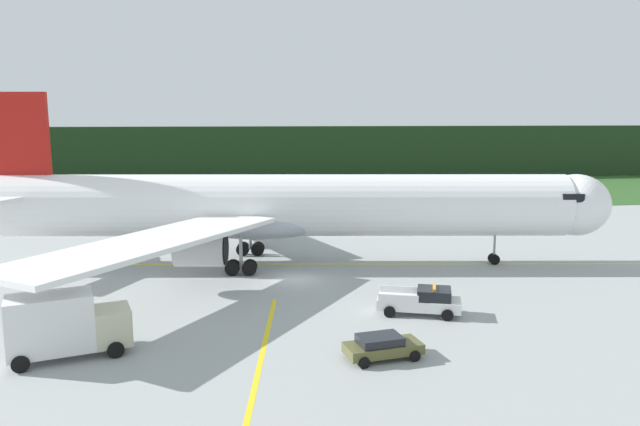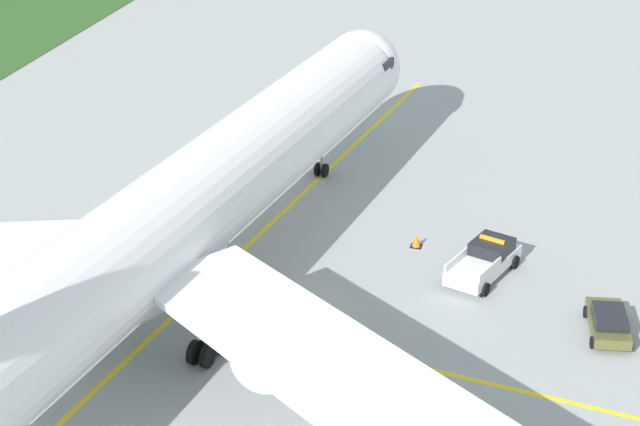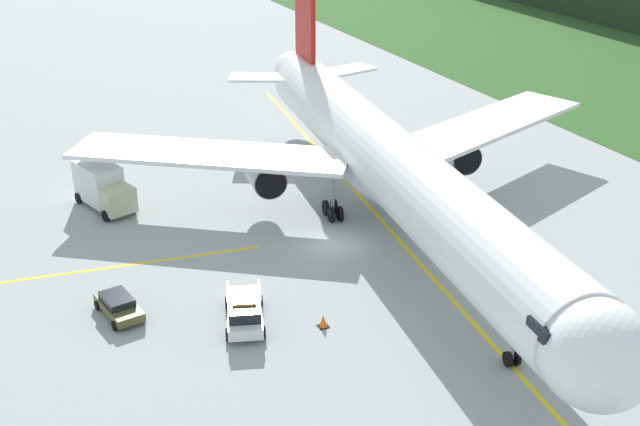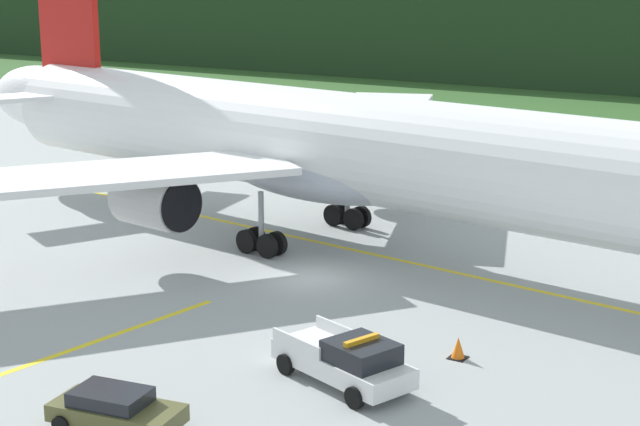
# 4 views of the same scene
# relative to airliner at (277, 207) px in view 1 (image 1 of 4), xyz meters

# --- Properties ---
(ground) EXTENTS (320.00, 320.00, 0.00)m
(ground) POSITION_rel_airliner_xyz_m (0.96, -5.15, -5.13)
(ground) COLOR #979C9B
(grass_verge) EXTENTS (320.00, 40.04, 0.04)m
(grass_verge) POSITION_rel_airliner_xyz_m (0.96, 48.01, -5.11)
(grass_verge) COLOR #2C5322
(grass_verge) RESTS_ON ground
(distant_tree_line) EXTENTS (288.00, 4.20, 10.80)m
(distant_tree_line) POSITION_rel_airliner_xyz_m (0.96, 69.82, 0.27)
(distant_tree_line) COLOR #1F361C
(distant_tree_line) RESTS_ON ground
(taxiway_centerline_main) EXTENTS (77.17, 10.57, 0.01)m
(taxiway_centerline_main) POSITION_rel_airliner_xyz_m (0.66, -0.09, -5.12)
(taxiway_centerline_main) COLOR yellow
(taxiway_centerline_main) RESTS_ON ground
(taxiway_centerline_spur) EXTENTS (3.95, 27.51, 0.01)m
(taxiway_centerline_spur) POSITION_rel_airliner_xyz_m (-2.73, -23.97, -5.12)
(taxiway_centerline_spur) COLOR yellow
(taxiway_centerline_spur) RESTS_ON ground
(airliner) EXTENTS (58.66, 46.12, 14.95)m
(airliner) POSITION_rel_airliner_xyz_m (0.00, 0.00, 0.00)
(airliner) COLOR white
(airliner) RESTS_ON ground
(ops_pickup_truck) EXTENTS (5.79, 3.70, 1.94)m
(ops_pickup_truck) POSITION_rel_airliner_xyz_m (8.56, -14.75, -4.22)
(ops_pickup_truck) COLOR white
(ops_pickup_truck) RESTS_ON ground
(catering_truck) EXTENTS (6.65, 4.11, 3.73)m
(catering_truck) POSITION_rel_airliner_xyz_m (-12.75, -18.98, -3.27)
(catering_truck) COLOR #BCB89A
(catering_truck) RESTS_ON ground
(staff_car) EXTENTS (4.39, 2.57, 1.30)m
(staff_car) POSITION_rel_airliner_xyz_m (4.20, -21.53, -4.43)
(staff_car) COLOR brown
(staff_car) RESTS_ON ground
(apron_cone) EXTENTS (0.65, 0.65, 0.81)m
(apron_cone) POSITION_rel_airliner_xyz_m (10.84, -10.50, -4.73)
(apron_cone) COLOR black
(apron_cone) RESTS_ON ground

